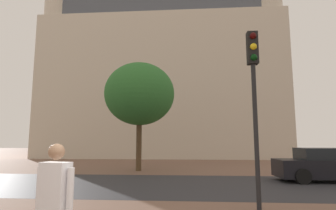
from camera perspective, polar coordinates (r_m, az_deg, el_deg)
ground_plane at (r=13.33m, az=1.12°, el=-15.29°), size 120.00×120.00×0.00m
street_asphalt_strip at (r=11.65m, az=0.63°, el=-16.38°), size 120.00×6.26×0.00m
landmark_building at (r=35.16m, az=-0.55°, el=5.39°), size 27.24×14.32×30.56m
person_skater at (r=4.15m, az=-22.75°, el=-18.18°), size 0.59×0.37×1.73m
car_black at (r=14.36m, az=30.81°, el=-10.82°), size 4.60×1.97×1.48m
traffic_light_pole at (r=7.62m, az=17.62°, el=4.37°), size 0.28×0.34×4.73m
tree_curb_far at (r=17.15m, az=-5.99°, el=2.28°), size 4.37×4.37×6.70m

